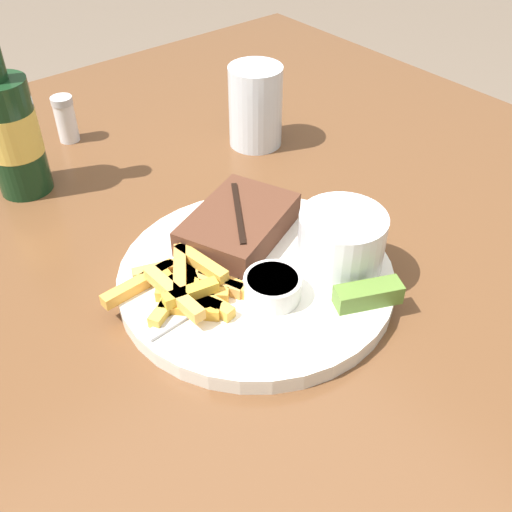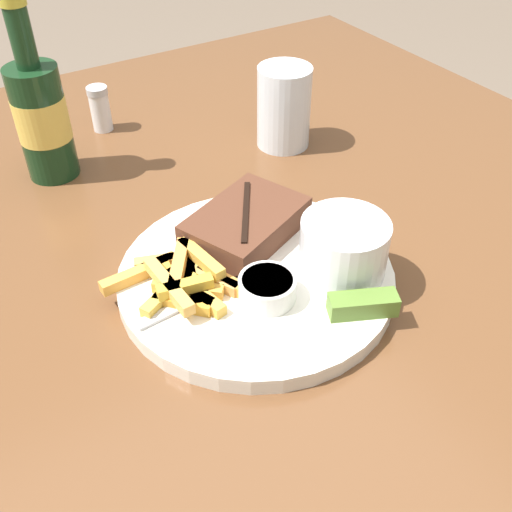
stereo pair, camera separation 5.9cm
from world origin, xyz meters
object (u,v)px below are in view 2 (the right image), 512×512
(steak_portion, at_px, (246,223))
(fork_utensil, at_px, (194,299))
(coleslaw_cup, at_px, (344,245))
(salt_shaker, at_px, (100,108))
(beer_bottle, at_px, (41,116))
(pickle_spear, at_px, (363,305))
(dinner_plate, at_px, (256,278))
(dipping_sauce_cup, at_px, (267,287))
(drinking_glass, at_px, (284,107))

(steak_portion, bearing_deg, fork_utensil, -146.93)
(coleslaw_cup, relative_size, salt_shaker, 1.35)
(beer_bottle, bearing_deg, coleslaw_cup, -63.33)
(pickle_spear, bearing_deg, salt_shaker, 97.42)
(pickle_spear, height_order, beer_bottle, beer_bottle)
(dinner_plate, xyz_separation_m, coleslaw_cup, (0.07, -0.04, 0.04))
(dipping_sauce_cup, height_order, salt_shaker, salt_shaker)
(fork_utensil, bearing_deg, dinner_plate, 0.00)
(dipping_sauce_cup, distance_m, pickle_spear, 0.09)
(coleslaw_cup, height_order, drinking_glass, drinking_glass)
(dipping_sauce_cup, bearing_deg, fork_utensil, 151.54)
(steak_portion, xyz_separation_m, coleslaw_cup, (0.05, -0.10, 0.02))
(steak_portion, distance_m, drinking_glass, 0.24)
(dipping_sauce_cup, bearing_deg, steak_portion, 70.28)
(coleslaw_cup, distance_m, pickle_spear, 0.07)
(coleslaw_cup, height_order, pickle_spear, coleslaw_cup)
(coleslaw_cup, xyz_separation_m, drinking_glass, (0.11, 0.27, 0.00))
(dipping_sauce_cup, bearing_deg, pickle_spear, -44.46)
(beer_bottle, xyz_separation_m, drinking_glass, (0.30, -0.09, -0.03))
(drinking_glass, distance_m, salt_shaker, 0.26)
(steak_portion, bearing_deg, drinking_glass, 46.20)
(fork_utensil, bearing_deg, beer_bottle, 92.39)
(drinking_glass, bearing_deg, beer_bottle, 162.63)
(dinner_plate, distance_m, drinking_glass, 0.30)
(beer_bottle, relative_size, salt_shaker, 3.55)
(pickle_spear, xyz_separation_m, beer_bottle, (-0.16, 0.42, 0.05))
(steak_portion, distance_m, beer_bottle, 0.30)
(fork_utensil, xyz_separation_m, salt_shaker, (0.06, 0.41, 0.01))
(dinner_plate, xyz_separation_m, dipping_sauce_cup, (-0.01, -0.04, 0.02))
(beer_bottle, height_order, salt_shaker, beer_bottle)
(dipping_sauce_cup, distance_m, salt_shaker, 0.44)
(coleslaw_cup, relative_size, fork_utensil, 0.65)
(coleslaw_cup, xyz_separation_m, dipping_sauce_cup, (-0.09, 0.01, -0.02))
(dinner_plate, relative_size, drinking_glass, 2.54)
(dinner_plate, bearing_deg, coleslaw_cup, -30.84)
(dipping_sauce_cup, xyz_separation_m, fork_utensil, (-0.06, 0.03, -0.01))
(steak_portion, bearing_deg, pickle_spear, -79.21)
(fork_utensil, xyz_separation_m, beer_bottle, (-0.04, 0.33, 0.06))
(fork_utensil, bearing_deg, pickle_spear, -41.44)
(beer_bottle, bearing_deg, steak_portion, -63.32)
(coleslaw_cup, bearing_deg, beer_bottle, 116.67)
(dipping_sauce_cup, height_order, pickle_spear, dipping_sauce_cup)
(steak_portion, xyz_separation_m, fork_utensil, (-0.10, -0.06, -0.01))
(dinner_plate, height_order, pickle_spear, pickle_spear)
(steak_portion, bearing_deg, salt_shaker, 95.83)
(steak_portion, relative_size, drinking_glass, 1.38)
(steak_portion, height_order, fork_utensil, steak_portion)
(fork_utensil, bearing_deg, drinking_glass, 37.98)
(fork_utensil, bearing_deg, dipping_sauce_cup, -32.41)
(dinner_plate, xyz_separation_m, pickle_spear, (0.05, -0.10, 0.02))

